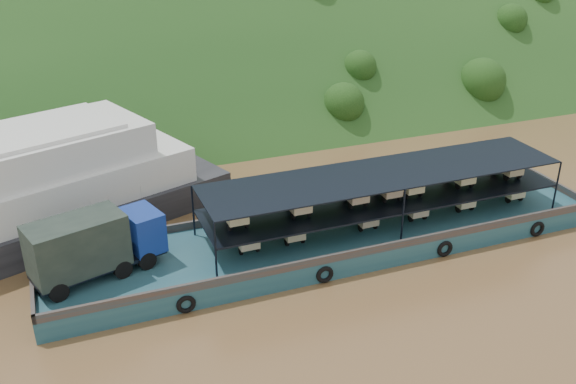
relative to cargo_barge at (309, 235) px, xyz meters
name	(u,v)px	position (x,y,z in m)	size (l,w,h in m)	color
ground	(336,253)	(1.50, -0.75, -1.21)	(160.00, 160.00, 0.00)	brown
hillside	(196,96)	(1.50, 35.25, -1.21)	(140.00, 28.00, 28.00)	#183A15
cargo_barge	(309,235)	(0.00, 0.00, 0.00)	(35.11, 7.18, 4.83)	#153C4B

